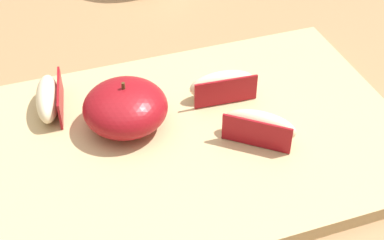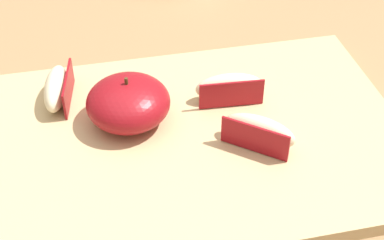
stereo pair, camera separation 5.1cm
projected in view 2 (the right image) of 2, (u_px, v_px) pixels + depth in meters
name	position (u px, v px, depth m)	size (l,w,h in m)	color
dining_table	(145.00, 158.00, 0.70)	(1.43, 0.96, 0.73)	#9E754C
cutting_board	(192.00, 140.00, 0.59)	(0.45, 0.30, 0.02)	tan
apple_half_skin_up	(128.00, 102.00, 0.58)	(0.09, 0.09, 0.06)	maroon
apple_wedge_near_knife	(259.00, 131.00, 0.56)	(0.07, 0.07, 0.03)	beige
apple_wedge_middle	(57.00, 88.00, 0.62)	(0.04, 0.08, 0.03)	beige
apple_wedge_back	(229.00, 88.00, 0.62)	(0.08, 0.03, 0.03)	beige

